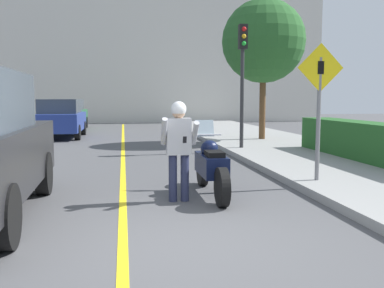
{
  "coord_description": "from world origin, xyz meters",
  "views": [
    {
      "loc": [
        -0.57,
        -4.88,
        1.7
      ],
      "look_at": [
        0.64,
        2.62,
        0.9
      ],
      "focal_mm": 40.0,
      "sensor_mm": 36.0,
      "label": 1
    }
  ],
  "objects_px": {
    "street_tree": "(264,41)",
    "motorcycle": "(211,167)",
    "crossing_sign": "(319,99)",
    "parked_car_blue": "(61,118)",
    "parked_car_green": "(68,114)",
    "traffic_light": "(243,63)",
    "person_biker": "(179,141)"
  },
  "relations": [
    {
      "from": "person_biker",
      "to": "parked_car_green",
      "type": "height_order",
      "value": "parked_car_green"
    },
    {
      "from": "person_biker",
      "to": "parked_car_green",
      "type": "relative_size",
      "value": 0.4
    },
    {
      "from": "crossing_sign",
      "to": "parked_car_blue",
      "type": "distance_m",
      "value": 13.37
    },
    {
      "from": "street_tree",
      "to": "parked_car_blue",
      "type": "distance_m",
      "value": 9.23
    },
    {
      "from": "crossing_sign",
      "to": "parked_car_green",
      "type": "relative_size",
      "value": 0.62
    },
    {
      "from": "traffic_light",
      "to": "street_tree",
      "type": "xyz_separation_m",
      "value": [
        1.59,
        2.76,
        1.05
      ]
    },
    {
      "from": "street_tree",
      "to": "traffic_light",
      "type": "bearing_deg",
      "value": -119.95
    },
    {
      "from": "motorcycle",
      "to": "person_biker",
      "type": "relative_size",
      "value": 1.4
    },
    {
      "from": "traffic_light",
      "to": "street_tree",
      "type": "distance_m",
      "value": 3.36
    },
    {
      "from": "street_tree",
      "to": "parked_car_blue",
      "type": "relative_size",
      "value": 1.27
    },
    {
      "from": "street_tree",
      "to": "crossing_sign",
      "type": "bearing_deg",
      "value": -101.28
    },
    {
      "from": "person_biker",
      "to": "crossing_sign",
      "type": "relative_size",
      "value": 0.64
    },
    {
      "from": "parked_car_blue",
      "to": "parked_car_green",
      "type": "relative_size",
      "value": 1.0
    },
    {
      "from": "person_biker",
      "to": "traffic_light",
      "type": "height_order",
      "value": "traffic_light"
    },
    {
      "from": "motorcycle",
      "to": "crossing_sign",
      "type": "xyz_separation_m",
      "value": [
        2.14,
        0.3,
        1.2
      ]
    },
    {
      "from": "traffic_light",
      "to": "parked_car_blue",
      "type": "bearing_deg",
      "value": 136.07
    },
    {
      "from": "street_tree",
      "to": "parked_car_green",
      "type": "bearing_deg",
      "value": 134.05
    },
    {
      "from": "motorcycle",
      "to": "parked_car_blue",
      "type": "distance_m",
      "value": 12.76
    },
    {
      "from": "street_tree",
      "to": "parked_car_green",
      "type": "height_order",
      "value": "street_tree"
    },
    {
      "from": "motorcycle",
      "to": "parked_car_blue",
      "type": "bearing_deg",
      "value": 109.35
    },
    {
      "from": "street_tree",
      "to": "parked_car_green",
      "type": "relative_size",
      "value": 1.27
    },
    {
      "from": "motorcycle",
      "to": "parked_car_blue",
      "type": "relative_size",
      "value": 0.56
    },
    {
      "from": "person_biker",
      "to": "parked_car_green",
      "type": "xyz_separation_m",
      "value": [
        -3.94,
        17.62,
        -0.15
      ]
    },
    {
      "from": "crossing_sign",
      "to": "street_tree",
      "type": "distance_m",
      "value": 8.74
    },
    {
      "from": "person_biker",
      "to": "traffic_light",
      "type": "relative_size",
      "value": 0.43
    },
    {
      "from": "traffic_light",
      "to": "street_tree",
      "type": "height_order",
      "value": "street_tree"
    },
    {
      "from": "traffic_light",
      "to": "person_biker",
      "type": "bearing_deg",
      "value": -114.44
    },
    {
      "from": "crossing_sign",
      "to": "motorcycle",
      "type": "bearing_deg",
      "value": -172.08
    },
    {
      "from": "street_tree",
      "to": "motorcycle",
      "type": "bearing_deg",
      "value": -113.8
    },
    {
      "from": "motorcycle",
      "to": "traffic_light",
      "type": "relative_size",
      "value": 0.61
    },
    {
      "from": "motorcycle",
      "to": "street_tree",
      "type": "distance_m",
      "value": 9.99
    },
    {
      "from": "traffic_light",
      "to": "parked_car_green",
      "type": "distance_m",
      "value": 13.41
    }
  ]
}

